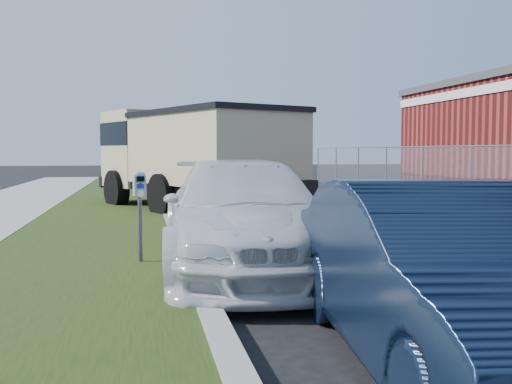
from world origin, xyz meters
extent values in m
plane|color=black|center=(0.00, 0.00, 0.00)|extent=(120.00, 120.00, 0.00)
cube|color=gray|center=(-2.60, 2.00, 0.07)|extent=(0.25, 50.00, 0.15)
cube|color=black|center=(-4.20, 2.00, 0.07)|extent=(3.00, 50.00, 0.13)
plane|color=slate|center=(6.00, 7.00, 0.90)|extent=(0.00, 30.00, 30.00)
cylinder|color=gray|center=(6.00, 7.00, 1.80)|extent=(0.04, 30.00, 0.04)
cylinder|color=gray|center=(6.00, 7.00, 0.90)|extent=(0.06, 0.06, 1.80)
cylinder|color=gray|center=(6.00, 10.00, 0.90)|extent=(0.06, 0.06, 1.80)
cylinder|color=gray|center=(6.00, 13.00, 0.90)|extent=(0.06, 0.06, 1.80)
cylinder|color=gray|center=(6.00, 16.00, 0.90)|extent=(0.06, 0.06, 1.80)
cylinder|color=gray|center=(6.00, 19.00, 0.90)|extent=(0.06, 0.06, 1.80)
cylinder|color=gray|center=(6.00, 22.00, 0.90)|extent=(0.06, 0.06, 1.80)
cube|color=silver|center=(7.48, 8.00, 3.60)|extent=(0.06, 14.00, 0.30)
cylinder|color=#3F4247|center=(-3.26, -0.13, 0.58)|extent=(0.07, 0.07, 0.92)
cube|color=gray|center=(-3.26, -0.13, 1.19)|extent=(0.19, 0.15, 0.28)
ellipsoid|color=gray|center=(-3.26, -0.13, 1.33)|extent=(0.20, 0.15, 0.10)
cube|color=black|center=(-3.25, -0.18, 1.29)|extent=(0.11, 0.03, 0.07)
cube|color=#0D2596|center=(-3.25, -0.18, 1.18)|extent=(0.10, 0.03, 0.06)
cylinder|color=silver|center=(-3.25, -0.18, 1.08)|extent=(0.10, 0.03, 0.10)
cube|color=#3F4247|center=(-3.25, -0.18, 1.21)|extent=(0.04, 0.01, 0.05)
imported|color=silver|center=(-1.86, -0.35, 0.77)|extent=(2.48, 5.43, 1.54)
imported|color=black|center=(-0.97, -4.43, 0.72)|extent=(1.91, 4.48, 1.44)
cube|color=black|center=(-1.78, 7.42, 0.80)|extent=(5.12, 7.45, 0.39)
cube|color=tan|center=(-2.83, 9.74, 1.71)|extent=(3.19, 2.88, 2.21)
cube|color=black|center=(-2.83, 9.74, 2.16)|extent=(3.22, 2.91, 0.66)
cube|color=tan|center=(-1.42, 6.62, 1.71)|extent=(4.33, 5.32, 1.77)
cube|color=black|center=(-1.42, 6.62, 2.63)|extent=(4.47, 5.47, 0.13)
cube|color=black|center=(-3.26, 10.70, 0.72)|extent=(2.49, 1.24, 0.33)
cylinder|color=black|center=(-3.94, 9.12, 0.55)|extent=(0.78, 1.15, 1.11)
cylinder|color=black|center=(-1.62, 10.16, 0.55)|extent=(0.78, 1.15, 1.11)
cylinder|color=black|center=(-2.71, 6.40, 0.55)|extent=(0.78, 1.15, 1.11)
cylinder|color=black|center=(-0.40, 7.44, 0.55)|extent=(0.78, 1.15, 1.11)
cylinder|color=black|center=(-1.90, 4.58, 0.55)|extent=(0.78, 1.15, 1.11)
cylinder|color=black|center=(0.42, 5.63, 0.55)|extent=(0.78, 1.15, 1.11)
camera|label=1|loc=(-3.24, -8.56, 1.68)|focal=42.00mm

